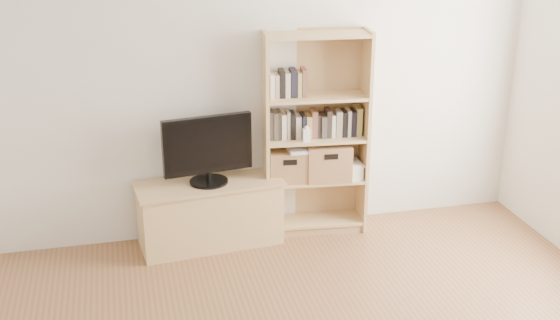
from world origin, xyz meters
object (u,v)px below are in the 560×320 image
object	(u,v)px
television	(208,150)
basket_right	(328,161)
baby_monitor	(306,135)
tv_stand	(210,215)
basket_left	(288,165)
bookshelf	(316,135)
laptop	(308,148)

from	to	relation	value
television	basket_right	size ratio (longest dim) A/B	1.97
television	baby_monitor	size ratio (longest dim) A/B	6.67
tv_stand	basket_left	distance (m)	0.75
tv_stand	basket_right	distance (m)	1.05
bookshelf	baby_monitor	xyz separation A→B (m)	(-0.10, -0.08, 0.03)
basket_left	laptop	world-z (taller)	laptop
basket_left	laptop	xyz separation A→B (m)	(0.16, -0.03, 0.14)
bookshelf	television	size ratio (longest dim) A/B	2.38
basket_left	basket_right	distance (m)	0.33
bookshelf	basket_right	size ratio (longest dim) A/B	4.68
basket_right	laptop	distance (m)	0.21
baby_monitor	laptop	size ratio (longest dim) A/B	0.31
television	laptop	distance (m)	0.82
laptop	tv_stand	bearing A→B (deg)	-175.63
bookshelf	basket_right	distance (m)	0.25
bookshelf	laptop	xyz separation A→B (m)	(-0.06, -0.01, -0.10)
baby_monitor	basket_left	xyz separation A→B (m)	(-0.12, 0.10, -0.28)
tv_stand	basket_left	size ratio (longest dim) A/B	3.54
basket_left	laptop	bearing A→B (deg)	-3.27
baby_monitor	laptop	bearing A→B (deg)	64.45
bookshelf	television	bearing A→B (deg)	-170.92
tv_stand	basket_right	xyz separation A→B (m)	(0.98, 0.04, 0.36)
baby_monitor	basket_right	xyz separation A→B (m)	(0.20, 0.07, -0.26)
baby_monitor	basket_right	distance (m)	0.34
baby_monitor	basket_right	bearing A→B (deg)	21.21
tv_stand	laptop	world-z (taller)	laptop
bookshelf	basket_right	bearing A→B (deg)	-2.60
laptop	basket_left	bearing A→B (deg)	170.74
television	basket_right	distance (m)	1.00
television	baby_monitor	xyz separation A→B (m)	(0.78, -0.03, 0.06)
basket_right	basket_left	bearing A→B (deg)	-178.79
baby_monitor	laptop	distance (m)	0.16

